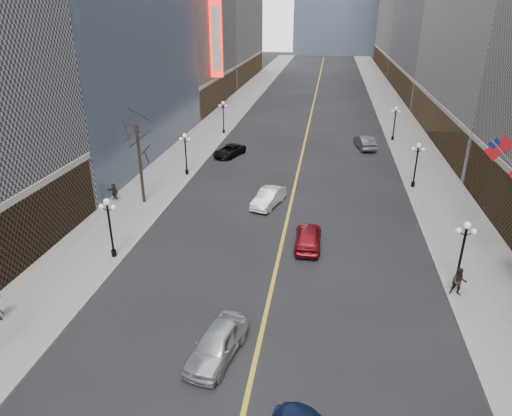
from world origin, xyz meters
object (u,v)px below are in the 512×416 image
(streetlamp_west_3, at_px, (223,114))
(streetlamp_east_3, at_px, (395,120))
(streetlamp_east_1, at_px, (463,247))
(streetlamp_west_1, at_px, (109,222))
(car_nb_mid, at_px, (268,198))
(car_sb_mid, at_px, (308,237))
(car_nb_far, at_px, (229,151))
(streetlamp_west_2, at_px, (186,150))
(streetlamp_east_2, at_px, (417,160))
(car_sb_far, at_px, (365,142))
(car_nb_near, at_px, (217,344))

(streetlamp_west_3, bearing_deg, streetlamp_east_3, 0.00)
(streetlamp_east_1, height_order, streetlamp_west_3, same)
(streetlamp_west_1, relative_size, car_nb_mid, 0.95)
(streetlamp_west_3, distance_m, car_nb_mid, 26.70)
(streetlamp_east_3, xyz_separation_m, streetlamp_west_1, (-23.60, -36.00, 0.00))
(car_sb_mid, bearing_deg, car_nb_far, -64.29)
(streetlamp_west_1, height_order, car_nb_mid, streetlamp_west_1)
(streetlamp_west_2, relative_size, car_nb_far, 0.92)
(car_nb_far, bearing_deg, streetlamp_east_2, -0.17)
(streetlamp_west_3, xyz_separation_m, car_sb_far, (19.60, -4.33, -2.05))
(streetlamp_east_1, bearing_deg, car_nb_far, 128.70)
(streetlamp_west_1, xyz_separation_m, streetlamp_west_2, (0.00, 18.00, 0.00))
(streetlamp_west_1, bearing_deg, streetlamp_east_1, 0.00)
(streetlamp_east_1, bearing_deg, car_sb_mid, 158.00)
(car_sb_far, bearing_deg, streetlamp_west_2, 24.24)
(streetlamp_west_2, relative_size, car_nb_near, 0.93)
(streetlamp_west_2, xyz_separation_m, car_nb_mid, (9.80, -6.74, -2.12))
(streetlamp_east_1, bearing_deg, streetlamp_west_3, 123.25)
(streetlamp_east_2, bearing_deg, car_nb_mid, -153.97)
(streetlamp_east_1, relative_size, streetlamp_west_1, 1.00)
(streetlamp_east_1, relative_size, streetlamp_west_3, 1.00)
(streetlamp_west_1, distance_m, car_sb_mid, 14.51)
(streetlamp_east_1, height_order, car_nb_mid, streetlamp_east_1)
(car_nb_near, distance_m, car_sb_mid, 13.39)
(car_nb_mid, height_order, car_sb_far, car_sb_far)
(streetlamp_east_2, distance_m, streetlamp_west_3, 29.68)
(streetlamp_east_1, bearing_deg, streetlamp_east_3, 90.00)
(streetlamp_west_1, bearing_deg, streetlamp_east_3, 56.75)
(car_nb_mid, bearing_deg, car_sb_mid, -44.95)
(streetlamp_west_2, relative_size, car_nb_mid, 0.95)
(streetlamp_east_1, relative_size, car_sb_far, 0.87)
(streetlamp_west_1, relative_size, streetlamp_west_2, 1.00)
(car_nb_mid, distance_m, car_sb_far, 22.64)
(car_nb_far, bearing_deg, streetlamp_east_3, 46.97)
(streetlamp_west_1, xyz_separation_m, car_nb_mid, (9.80, 11.26, -2.12))
(streetlamp_west_1, height_order, streetlamp_west_3, same)
(car_nb_near, height_order, car_sb_mid, car_nb_near)
(car_nb_near, bearing_deg, streetlamp_west_1, 149.89)
(car_nb_far, height_order, car_sb_mid, car_sb_mid)
(streetlamp_east_3, xyz_separation_m, car_nb_near, (-13.80, -44.81, -2.07))
(streetlamp_east_1, xyz_separation_m, streetlamp_west_1, (-23.60, 0.00, 0.00))
(streetlamp_east_1, distance_m, car_nb_far, 32.95)
(streetlamp_east_3, distance_m, car_sb_far, 6.25)
(streetlamp_west_3, bearing_deg, car_nb_near, -77.66)
(streetlamp_east_1, xyz_separation_m, streetlamp_east_2, (0.00, 18.00, 0.00))
(streetlamp_west_3, height_order, car_nb_mid, streetlamp_west_3)
(streetlamp_east_3, relative_size, streetlamp_west_3, 1.00)
(streetlamp_east_2, xyz_separation_m, streetlamp_west_2, (-23.60, 0.00, 0.00))
(streetlamp_east_1, distance_m, car_sb_mid, 10.77)
(car_nb_near, bearing_deg, streetlamp_east_3, 84.74)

